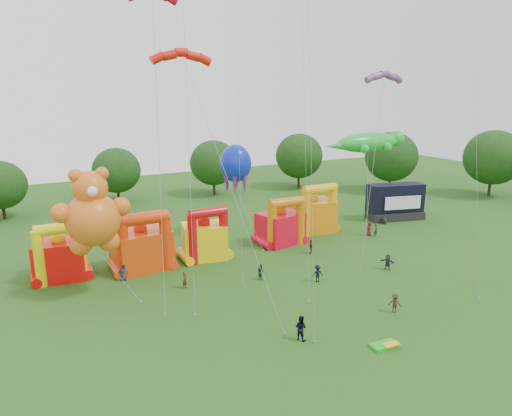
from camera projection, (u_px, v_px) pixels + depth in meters
name	position (u px, v px, depth m)	size (l,w,h in m)	color
ground	(421.00, 374.00, 29.75)	(160.00, 160.00, 0.00)	#245116
tree_ring	(409.00, 285.00, 28.19)	(122.95, 125.04, 12.07)	#352314
bouncy_castle_0	(60.00, 257.00, 44.27)	(5.29, 4.54, 5.97)	red
bouncy_castle_1	(142.00, 247.00, 46.73)	(6.03, 5.08, 6.37)	#DE3E0C
bouncy_castle_2	(205.00, 238.00, 49.67)	(5.15, 4.41, 6.00)	yellow
bouncy_castle_3	(281.00, 225.00, 54.62)	(5.65, 4.89, 5.90)	red
bouncy_castle_4	(313.00, 213.00, 59.21)	(5.82, 4.92, 6.53)	orange
stage_trailer	(395.00, 202.00, 65.09)	(8.43, 4.81, 5.12)	black
teddy_bear_kite	(99.00, 229.00, 39.13)	(6.52, 5.25, 11.80)	orange
gecko_kite	(368.00, 169.00, 58.39)	(12.57, 5.79, 12.88)	green
octopus_kite	(239.00, 178.00, 55.40)	(3.86, 8.56, 11.71)	#0C26BD
parafoil_kites	(273.00, 180.00, 38.56)	(27.77, 11.64, 26.31)	red
diamond_kites	(300.00, 108.00, 38.05)	(26.07, 19.63, 40.78)	red
folded_kite_bundle	(385.00, 345.00, 32.84)	(2.06, 1.20, 0.31)	green
spectator_0	(123.00, 272.00, 44.23)	(0.83, 0.54, 1.69)	#26283F
spectator_1	(185.00, 280.00, 42.44)	(0.59, 0.39, 1.63)	#4F2316
spectator_2	(261.00, 272.00, 44.49)	(0.77, 0.60, 1.58)	#163727
spectator_3	(317.00, 274.00, 43.84)	(1.11, 0.64, 1.72)	black
spectator_4	(311.00, 246.00, 51.54)	(0.97, 0.40, 1.65)	#3B3317
spectator_5	(388.00, 262.00, 46.86)	(1.52, 0.49, 1.64)	#282C43
spectator_6	(369.00, 229.00, 57.88)	(0.87, 0.57, 1.78)	maroon
spectator_7	(376.00, 230.00, 57.59)	(0.59, 0.39, 1.62)	#183D2D
spectator_8	(301.00, 328.00, 33.63)	(0.94, 0.73, 1.93)	black
spectator_9	(395.00, 303.00, 37.84)	(1.07, 0.61, 1.65)	#392617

